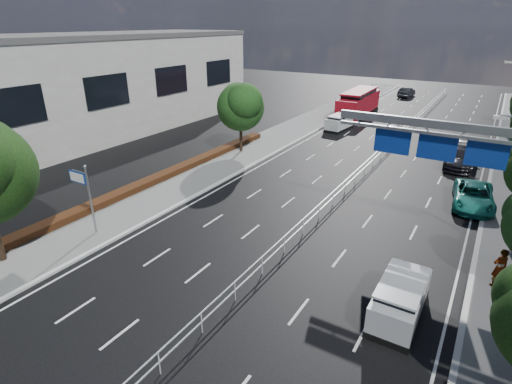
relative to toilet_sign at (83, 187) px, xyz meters
The scene contains 18 objects.
ground 11.34m from the toilet_sign, ahead, with size 160.00×160.00×0.00m, color black.
sidewalk_near 2.93m from the toilet_sign, behind, with size 5.00×140.00×0.14m, color slate.
kerb_near 3.48m from the toilet_sign, ahead, with size 0.25×140.00×0.15m, color silver.
kerb_far 20.16m from the toilet_sign, ahead, with size 0.25×140.00×0.15m, color silver.
median_fence 25.14m from the toilet_sign, 64.04° to the left, with size 0.05×85.00×1.02m.
hedge_near 6.10m from the toilet_sign, 115.13° to the left, with size 1.00×36.00×0.44m, color black.
toilet_sign is the anchor object (origin of this frame).
overhead_gantry 20.52m from the toilet_sign, 29.60° to the left, with size 10.24×0.38×7.45m.
near_building 26.29m from the toilet_sign, 136.62° to the left, with size 12.00×38.00×10.00m, color beige.
near_tree_back 18.07m from the toilet_sign, 93.14° to the left, with size 4.84×4.51×6.69m.
white_minivan 31.39m from the toilet_sign, 82.76° to the left, with size 2.17×4.25×1.78m.
red_bus 39.60m from the toilet_sign, 84.99° to the left, with size 3.04×11.51×3.42m.
near_car_silver 33.39m from the toilet_sign, 72.62° to the left, with size 1.63×4.06×1.38m, color silver.
near_car_dark 58.21m from the toilet_sign, 84.32° to the left, with size 1.63×4.68×1.54m, color black.
silver_minivan 17.72m from the toilet_sign, ahead, with size 1.80×4.22×1.75m.
parked_car_teal 25.01m from the toilet_sign, 39.69° to the left, with size 2.49×5.41×1.50m, color #1B7A6C.
parked_car_dark 30.04m from the toilet_sign, 54.37° to the left, with size 2.28×5.61×1.63m, color black.
pedestrian_a 21.97m from the toilet_sign, 16.82° to the left, with size 0.72×0.47×1.98m, color gray.
Camera 1 is at (8.43, -12.88, 11.65)m, focal length 28.00 mm.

